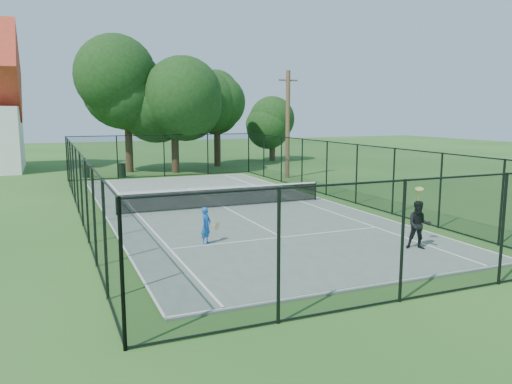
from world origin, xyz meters
name	(u,v)px	position (x,y,z in m)	size (l,w,h in m)	color
ground	(224,208)	(0.00, 0.00, 0.00)	(120.00, 120.00, 0.00)	#21501B
tennis_court	(224,208)	(0.00, 0.00, 0.03)	(11.00, 24.00, 0.06)	slate
tennis_net	(224,196)	(0.00, 0.00, 0.58)	(10.08, 0.08, 0.95)	black
fence	(224,177)	(0.00, 0.00, 1.50)	(13.10, 26.10, 3.00)	black
tree_near_left	(127,98)	(-1.86, 16.84, 5.63)	(7.02, 7.02, 9.16)	#332114
tree_near_mid	(174,107)	(1.32, 15.11, 4.95)	(6.15, 6.15, 8.04)	#332114
tree_near_right	(217,106)	(5.77, 18.39, 5.12)	(5.84, 5.84, 8.06)	#332114
tree_far_right	(272,124)	(12.12, 20.95, 3.51)	(4.30, 4.30, 5.68)	#332114
trash_bin_left	(86,171)	(-5.24, 14.59, 0.46)	(0.58, 0.58, 0.91)	black
trash_bin_right	(122,170)	(-2.85, 13.92, 0.50)	(0.58, 0.58, 0.99)	black
utility_pole	(288,124)	(7.82, 9.00, 3.75)	(1.40, 0.30, 7.38)	#4C3823
player_blue	(206,226)	(-2.79, -6.23, 0.70)	(0.86, 0.55, 1.29)	blue
player_black	(419,225)	(3.51, -9.53, 0.87)	(0.99, 0.96, 2.02)	black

